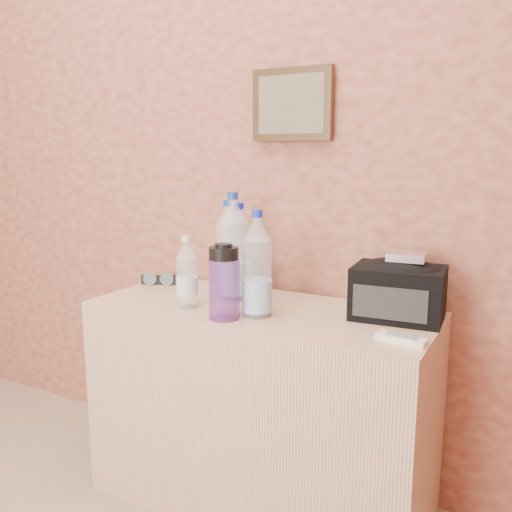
{
  "coord_description": "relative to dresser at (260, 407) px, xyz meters",
  "views": [
    {
      "loc": [
        1.11,
        0.19,
        1.23
      ],
      "look_at": [
        0.28,
        1.71,
        0.9
      ],
      "focal_mm": 38.0,
      "sensor_mm": 36.0,
      "label": 1
    }
  ],
  "objects": [
    {
      "name": "picture_frame",
      "position": [
        0.0,
        0.24,
        1.04
      ],
      "size": [
        0.3,
        0.03,
        0.25
      ],
      "primitive_type": null,
      "color": "#382311",
      "rests_on": "room_shell"
    },
    {
      "name": "dresser",
      "position": [
        0.0,
        0.0,
        0.0
      ],
      "size": [
        1.16,
        0.48,
        0.72
      ],
      "primitive_type": "cube",
      "color": "#A87E50",
      "rests_on": "ground"
    },
    {
      "name": "pet_large_a",
      "position": [
        -0.14,
        0.06,
        0.53
      ],
      "size": [
        0.1,
        0.1,
        0.38
      ],
      "rotation": [
        0.0,
        0.0,
        0.3
      ],
      "color": "silver",
      "rests_on": "dresser"
    },
    {
      "name": "pet_large_b",
      "position": [
        -0.24,
        0.19,
        0.51
      ],
      "size": [
        0.09,
        0.09,
        0.34
      ],
      "rotation": [
        0.0,
        0.0,
        0.04
      ],
      "color": "#ACC5D6",
      "rests_on": "dresser"
    },
    {
      "name": "pet_large_c",
      "position": [
        -0.15,
        0.13,
        0.51
      ],
      "size": [
        0.09,
        0.09,
        0.33
      ],
      "rotation": [
        0.0,
        0.0,
        0.39
      ],
      "color": "silver",
      "rests_on": "dresser"
    },
    {
      "name": "pet_large_d",
      "position": [
        0.04,
        -0.09,
        0.51
      ],
      "size": [
        0.09,
        0.09,
        0.34
      ],
      "rotation": [
        0.0,
        0.0,
        -0.41
      ],
      "color": "silver",
      "rests_on": "dresser"
    },
    {
      "name": "pet_small",
      "position": [
        -0.21,
        -0.12,
        0.47
      ],
      "size": [
        0.07,
        0.07,
        0.24
      ],
      "rotation": [
        0.0,
        0.0,
        0.31
      ],
      "color": "white",
      "rests_on": "dresser"
    },
    {
      "name": "nalgene_bottle",
      "position": [
        -0.04,
        -0.17,
        0.48
      ],
      "size": [
        0.1,
        0.1,
        0.24
      ],
      "rotation": [
        0.0,
        0.0,
        -0.29
      ],
      "color": "#612784",
      "rests_on": "dresser"
    },
    {
      "name": "sunglasses",
      "position": [
        -0.5,
        0.09,
        0.38
      ],
      "size": [
        0.15,
        0.11,
        0.04
      ],
      "primitive_type": null,
      "rotation": [
        0.0,
        0.0,
        0.44
      ],
      "color": "black",
      "rests_on": "dresser"
    },
    {
      "name": "ac_remote",
      "position": [
        0.5,
        -0.12,
        0.37
      ],
      "size": [
        0.14,
        0.06,
        0.02
      ],
      "primitive_type": "cube",
      "rotation": [
        0.0,
        0.0,
        -0.15
      ],
      "color": "silver",
      "rests_on": "dresser"
    },
    {
      "name": "toiletry_bag",
      "position": [
        0.44,
        0.1,
        0.45
      ],
      "size": [
        0.29,
        0.22,
        0.19
      ],
      "primitive_type": null,
      "rotation": [
        0.0,
        0.0,
        0.08
      ],
      "color": "black",
      "rests_on": "dresser"
    },
    {
      "name": "foil_packet",
      "position": [
        0.46,
        0.1,
        0.56
      ],
      "size": [
        0.12,
        0.11,
        0.02
      ],
      "primitive_type": "cube",
      "rotation": [
        0.0,
        0.0,
        0.11
      ],
      "color": "silver",
      "rests_on": "toiletry_bag"
    }
  ]
}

